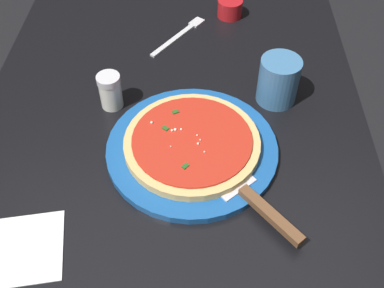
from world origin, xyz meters
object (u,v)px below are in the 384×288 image
(serving_plate, at_px, (192,149))
(napkin_loose_left, at_px, (18,250))
(fork, at_px, (181,34))
(parmesan_shaker, at_px, (110,91))
(pizza, at_px, (192,142))
(cup_small_sauce, at_px, (230,8))
(cup_tall_drink, at_px, (278,81))
(pizza_server, at_px, (253,199))

(serving_plate, xyz_separation_m, napkin_loose_left, (0.21, -0.26, -0.01))
(fork, bearing_deg, serving_plate, 6.01)
(fork, relative_size, parmesan_shaker, 2.19)
(pizza, height_order, cup_small_sauce, cup_small_sauce)
(serving_plate, bearing_deg, cup_small_sauce, 170.02)
(cup_small_sauce, bearing_deg, serving_plate, -9.98)
(cup_small_sauce, xyz_separation_m, fork, (0.09, -0.12, -0.02))
(fork, bearing_deg, parmesan_shaker, -27.30)
(parmesan_shaker, bearing_deg, pizza, 54.17)
(pizza, height_order, cup_tall_drink, cup_tall_drink)
(pizza_server, bearing_deg, serving_plate, -138.71)
(pizza_server, relative_size, cup_small_sauce, 3.18)
(fork, bearing_deg, cup_tall_drink, 43.55)
(pizza, relative_size, parmesan_shaker, 3.33)
(napkin_loose_left, bearing_deg, pizza_server, 104.35)
(pizza_server, height_order, parmesan_shaker, parmesan_shaker)
(serving_plate, height_order, napkin_loose_left, serving_plate)
(cup_small_sauce, distance_m, parmesan_shaker, 0.41)
(serving_plate, distance_m, fork, 0.37)
(serving_plate, relative_size, pizza, 1.27)
(cup_tall_drink, distance_m, cup_small_sauce, 0.32)
(serving_plate, relative_size, cup_tall_drink, 3.27)
(pizza, xyz_separation_m, fork, (-0.36, -0.04, -0.02))
(serving_plate, height_order, pizza_server, pizza_server)
(parmesan_shaker, bearing_deg, napkin_loose_left, -16.63)
(cup_tall_drink, distance_m, fork, 0.30)
(serving_plate, bearing_deg, cup_tall_drink, 131.79)
(pizza, bearing_deg, pizza_server, 41.30)
(parmesan_shaker, bearing_deg, pizza_server, 48.58)
(fork, bearing_deg, cup_small_sauce, 126.42)
(serving_plate, xyz_separation_m, parmesan_shaker, (-0.12, -0.16, 0.03))
(pizza_server, bearing_deg, pizza, -138.70)
(cup_tall_drink, bearing_deg, cup_small_sauce, -163.93)
(pizza_server, distance_m, cup_tall_drink, 0.27)
(serving_plate, distance_m, parmesan_shaker, 0.21)
(cup_small_sauce, height_order, napkin_loose_left, cup_small_sauce)
(serving_plate, height_order, fork, serving_plate)
(serving_plate, xyz_separation_m, cup_small_sauce, (-0.45, 0.08, 0.01))
(cup_tall_drink, height_order, napkin_loose_left, cup_tall_drink)
(cup_tall_drink, relative_size, parmesan_shaker, 1.29)
(fork, bearing_deg, pizza_server, 16.37)
(pizza_server, distance_m, parmesan_shaker, 0.36)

